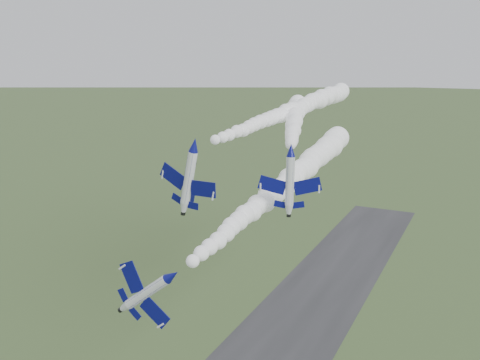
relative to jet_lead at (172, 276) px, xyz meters
The scene contains 6 objects.
jet_lead is the anchor object (origin of this frame).
smoke_trail_jet_lead 38.92m from the jet_lead, 89.90° to the left, with size 5.52×72.88×5.52m, color white, non-canonical shape.
jet_pair_left 30.21m from the jet_lead, 114.65° to the left, with size 11.76×14.31×4.13m.
smoke_trail_jet_pair_left 67.15m from the jet_lead, 97.59° to the left, with size 4.78×71.75×4.78m, color white, non-canonical shape.
jet_pair_right 28.88m from the jet_lead, 77.70° to the left, with size 9.94×11.43×2.92m.
smoke_trail_jet_pair_right 59.30m from the jet_lead, 95.43° to the left, with size 4.48×61.58×4.48m, color white, non-canonical shape.
Camera 1 is at (38.05, -55.62, 62.50)m, focal length 40.00 mm.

